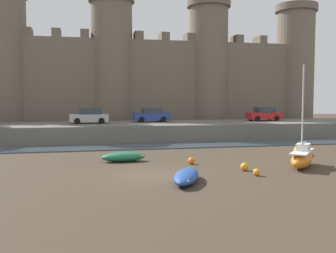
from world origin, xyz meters
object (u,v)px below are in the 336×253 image
rowboat_foreground_right (186,176)px  mooring_buoy_mid_mud (257,172)px  mooring_buoy_near_channel (191,161)px  car_quay_east (264,114)px  car_quay_centre_east (151,115)px  car_quay_west (89,116)px  rowboat_near_channel_right (301,150)px  sailboat_midflat_centre (302,158)px  mooring_buoy_off_centre (244,167)px  rowboat_midflat_right (123,157)px

rowboat_foreground_right → mooring_buoy_mid_mud: size_ratio=9.49×
mooring_buoy_near_channel → car_quay_east: bearing=52.3°
car_quay_centre_east → car_quay_west: bearing=-167.8°
rowboat_foreground_right → mooring_buoy_near_channel: 5.86m
mooring_buoy_near_channel → car_quay_east: size_ratio=0.11×
car_quay_west → rowboat_near_channel_right: bearing=-42.7°
sailboat_midflat_centre → mooring_buoy_near_channel: (-6.62, 2.76, -0.41)m
mooring_buoy_off_centre → car_quay_east: 24.81m
rowboat_midflat_right → mooring_buoy_near_channel: (4.37, -2.11, -0.12)m
sailboat_midflat_centre → mooring_buoy_off_centre: 4.10m
rowboat_foreground_right → rowboat_midflat_right: 8.08m
rowboat_foreground_right → mooring_buoy_off_centre: bearing=30.2°
rowboat_midflat_right → rowboat_near_channel_right: (14.28, 0.70, -0.04)m
car_quay_west → mooring_buoy_mid_mud: bearing=-68.2°
sailboat_midflat_centre → rowboat_midflat_right: size_ratio=2.08×
mooring_buoy_mid_mud → car_quay_west: size_ratio=0.10×
rowboat_foreground_right → car_quay_centre_east: size_ratio=0.96×
sailboat_midflat_centre → car_quay_west: 24.49m
sailboat_midflat_centre → rowboat_near_channel_right: bearing=59.4°
rowboat_near_channel_right → mooring_buoy_near_channel: (-9.91, -2.81, -0.08)m
rowboat_midflat_right → mooring_buoy_off_centre: (6.92, -5.11, -0.11)m
rowboat_near_channel_right → mooring_buoy_mid_mud: rowboat_near_channel_right is taller
sailboat_midflat_centre → rowboat_foreground_right: bearing=-161.7°
car_quay_west → rowboat_foreground_right: bearing=-79.0°
car_quay_west → mooring_buoy_off_centre: bearing=-66.8°
mooring_buoy_near_channel → car_quay_centre_east: (0.68, 19.42, 2.29)m
mooring_buoy_mid_mud → rowboat_near_channel_right: bearing=45.6°
rowboat_midflat_right → car_quay_west: 16.05m
rowboat_foreground_right → mooring_buoy_mid_mud: bearing=11.5°
rowboat_foreground_right → mooring_buoy_off_centre: (4.40, 2.56, -0.10)m
rowboat_foreground_right → mooring_buoy_off_centre: 5.09m
mooring_buoy_near_channel → car_quay_west: size_ratio=0.11×
rowboat_midflat_right → mooring_buoy_off_centre: rowboat_midflat_right is taller
sailboat_midflat_centre → car_quay_east: 22.87m
mooring_buoy_off_centre → car_quay_west: (-8.97, 20.89, 2.28)m
rowboat_near_channel_right → mooring_buoy_mid_mud: size_ratio=7.11×
mooring_buoy_mid_mud → mooring_buoy_near_channel: size_ratio=0.90×
rowboat_near_channel_right → mooring_buoy_off_centre: bearing=-141.7°
sailboat_midflat_centre → mooring_buoy_near_channel: 7.18m
mooring_buoy_near_channel → car_quay_centre_east: bearing=88.0°
car_quay_centre_east → car_quay_west: (-7.10, -1.54, 0.00)m
car_quay_west → rowboat_midflat_right: bearing=-82.6°
car_quay_centre_east → rowboat_midflat_right: bearing=-106.3°
mooring_buoy_off_centre → car_quay_centre_east: bearing=94.8°
rowboat_near_channel_right → mooring_buoy_mid_mud: bearing=-134.4°
rowboat_midflat_right → mooring_buoy_mid_mud: size_ratio=7.44×
sailboat_midflat_centre → rowboat_foreground_right: (-8.47, -2.80, -0.29)m
rowboat_midflat_right → rowboat_foreground_right: bearing=-71.8°
mooring_buoy_off_centre → car_quay_east: size_ratio=0.12×
mooring_buoy_near_channel → mooring_buoy_off_centre: size_ratio=0.94×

